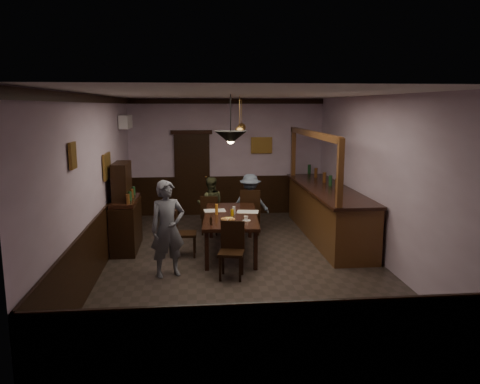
{
  "coord_description": "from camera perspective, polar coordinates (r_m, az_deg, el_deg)",
  "views": [
    {
      "loc": [
        -0.83,
        -8.04,
        2.81
      ],
      "look_at": [
        0.04,
        0.89,
        1.15
      ],
      "focal_mm": 35.0,
      "sensor_mm": 36.0,
      "label": 1
    }
  ],
  "objects": [
    {
      "name": "picture_back",
      "position": [
        12.17,
        2.64,
        5.7
      ],
      "size": [
        0.55,
        0.04,
        0.42
      ],
      "color": "olive",
      "rests_on": "ground"
    },
    {
      "name": "bar_counter",
      "position": [
        10.25,
        10.56,
        -2.27
      ],
      "size": [
        0.95,
        4.08,
        2.29
      ],
      "color": "#533216",
      "rests_on": "ground"
    },
    {
      "name": "beer_glass",
      "position": [
        8.99,
        -2.88,
        -2.13
      ],
      "size": [
        0.06,
        0.06,
        0.2
      ],
      "primitive_type": "cylinder",
      "color": "#BF721E",
      "rests_on": "dining_table"
    },
    {
      "name": "sideboard",
      "position": [
        9.48,
        -13.81,
        -2.73
      ],
      "size": [
        0.47,
        1.31,
        1.73
      ],
      "color": "black",
      "rests_on": "ground"
    },
    {
      "name": "person_seated_right",
      "position": [
        10.55,
        1.25,
        -1.33
      ],
      "size": [
        0.94,
        0.69,
        1.31
      ],
      "primitive_type": "imported",
      "rotation": [
        0.0,
        0.0,
        2.87
      ],
      "color": "slate",
      "rests_on": "ground"
    },
    {
      "name": "picture_left_small",
      "position": [
        6.68,
        -19.73,
        4.19
      ],
      "size": [
        0.04,
        0.28,
        0.36
      ],
      "color": "olive",
      "rests_on": "ground"
    },
    {
      "name": "pastry_ring_b",
      "position": [
        8.47,
        -1.02,
        -3.35
      ],
      "size": [
        0.13,
        0.13,
        0.04
      ],
      "primitive_type": "torus",
      "color": "#C68C47",
      "rests_on": "pastry_plate"
    },
    {
      "name": "ac_unit",
      "position": [
        11.06,
        -13.77,
        8.31
      ],
      "size": [
        0.2,
        0.85,
        0.3
      ],
      "color": "white",
      "rests_on": "ground"
    },
    {
      "name": "saucer",
      "position": [
        8.51,
        0.8,
        -3.5
      ],
      "size": [
        0.15,
        0.15,
        0.01
      ],
      "primitive_type": "cylinder",
      "color": "white",
      "rests_on": "dining_table"
    },
    {
      "name": "chair_near",
      "position": [
        7.78,
        -1.0,
        -6.72
      ],
      "size": [
        0.48,
        0.48,
        0.93
      ],
      "rotation": [
        0.0,
        0.0,
        -0.21
      ],
      "color": "black",
      "rests_on": "ground"
    },
    {
      "name": "room",
      "position": [
        8.19,
        0.32,
        1.26
      ],
      "size": [
        5.01,
        8.01,
        3.01
      ],
      "color": "#2D2621",
      "rests_on": "ground"
    },
    {
      "name": "dining_table",
      "position": [
        9.01,
        -1.14,
        -3.16
      ],
      "size": [
        1.15,
        2.27,
        0.75
      ],
      "rotation": [
        0.0,
        0.0,
        -0.07
      ],
      "color": "black",
      "rests_on": "ground"
    },
    {
      "name": "pendant_brass_far",
      "position": [
        11.27,
        0.19,
        7.87
      ],
      "size": [
        0.2,
        0.2,
        0.81
      ],
      "color": "#BF8C3F",
      "rests_on": "ground"
    },
    {
      "name": "chair_far_left",
      "position": [
        10.31,
        -3.72,
        -2.6
      ],
      "size": [
        0.43,
        0.43,
        0.88
      ],
      "rotation": [
        0.0,
        0.0,
        2.99
      ],
      "color": "black",
      "rests_on": "ground"
    },
    {
      "name": "door_back",
      "position": [
        12.12,
        -5.84,
        2.07
      ],
      "size": [
        0.9,
        0.06,
        2.1
      ],
      "primitive_type": "cube",
      "color": "black",
      "rests_on": "ground"
    },
    {
      "name": "pastry_ring_a",
      "position": [
        8.5,
        -1.93,
        -3.31
      ],
      "size": [
        0.13,
        0.13,
        0.04
      ],
      "primitive_type": "torus",
      "color": "#C68C47",
      "rests_on": "pastry_plate"
    },
    {
      "name": "newspaper_left",
      "position": [
        9.33,
        -3.1,
        -2.27
      ],
      "size": [
        0.44,
        0.33,
        0.01
      ],
      "primitive_type": "cube",
      "rotation": [
        0.0,
        0.0,
        0.07
      ],
      "color": "silver",
      "rests_on": "dining_table"
    },
    {
      "name": "person_standing",
      "position": [
        7.84,
        -8.81,
        -4.45
      ],
      "size": [
        0.69,
        0.57,
        1.62
      ],
      "primitive_type": "imported",
      "rotation": [
        0.0,
        0.0,
        0.36
      ],
      "color": "slate",
      "rests_on": "ground"
    },
    {
      "name": "newspaper_right",
      "position": [
        9.21,
        0.94,
        -2.42
      ],
      "size": [
        0.47,
        0.37,
        0.01
      ],
      "primitive_type": "cube",
      "rotation": [
        0.0,
        0.0,
        -0.18
      ],
      "color": "silver",
      "rests_on": "dining_table"
    },
    {
      "name": "soda_can",
      "position": [
        8.91,
        -0.96,
        -2.5
      ],
      "size": [
        0.07,
        0.07,
        0.12
      ],
      "primitive_type": "cylinder",
      "color": "yellow",
      "rests_on": "dining_table"
    },
    {
      "name": "coffee_cup",
      "position": [
        8.51,
        0.75,
        -3.2
      ],
      "size": [
        0.09,
        0.09,
        0.07
      ],
      "primitive_type": "imported",
      "rotation": [
        0.0,
        0.0,
        -0.07
      ],
      "color": "white",
      "rests_on": "saucer"
    },
    {
      "name": "napkin",
      "position": [
        8.71,
        -1.36,
        -3.19
      ],
      "size": [
        0.16,
        0.16,
        0.0
      ],
      "primitive_type": "cube",
      "rotation": [
        0.0,
        0.0,
        -0.07
      ],
      "color": "#F1DB59",
      "rests_on": "dining_table"
    },
    {
      "name": "person_seated_left",
      "position": [
        10.55,
        -3.64,
        -1.51
      ],
      "size": [
        0.63,
        0.5,
        1.25
      ],
      "primitive_type": "imported",
      "rotation": [
        0.0,
        0.0,
        3.1
      ],
      "color": "#42462A",
      "rests_on": "ground"
    },
    {
      "name": "picture_left_large",
      "position": [
        9.06,
        -15.91,
        3.04
      ],
      "size": [
        0.04,
        0.62,
        0.48
      ],
      "color": "olive",
      "rests_on": "ground"
    },
    {
      "name": "pendant_iron",
      "position": [
        7.98,
        -1.15,
        6.66
      ],
      "size": [
        0.56,
        0.56,
        0.83
      ],
      "color": "black",
      "rests_on": "ground"
    },
    {
      "name": "pepper_mill",
      "position": [
        8.22,
        -3.55,
        -3.55
      ],
      "size": [
        0.04,
        0.04,
        0.14
      ],
      "primitive_type": "cylinder",
      "color": "black",
      "rests_on": "dining_table"
    },
    {
      "name": "pastry_plate",
      "position": [
        8.49,
        -1.49,
        -3.52
      ],
      "size": [
        0.22,
        0.22,
        0.01
      ],
      "primitive_type": "cylinder",
      "color": "white",
      "rests_on": "dining_table"
    },
    {
      "name": "chair_side",
      "position": [
        8.91,
        -7.11,
        -4.64
      ],
      "size": [
        0.41,
        0.41,
        0.91
      ],
      "rotation": [
        0.0,
        0.0,
        1.54
      ],
      "color": "black",
      "rests_on": "ground"
    },
    {
      "name": "pendant_brass_mid",
      "position": [
        9.68,
        -0.05,
        7.44
      ],
      "size": [
        0.2,
        0.2,
        0.81
      ],
      "color": "#BF8C3F",
      "rests_on": "ground"
    },
    {
      "name": "water_glass",
      "position": [
        9.02,
        -0.74,
        -2.23
      ],
      "size": [
        0.06,
        0.06,
        0.15
      ],
      "primitive_type": "cylinder",
      "color": "silver",
      "rests_on": "dining_table"
    },
    {
      "name": "chair_far_right",
      "position": [
        10.29,
        1.28,
        -2.17
      ],
      "size": [
        0.51,
        0.51,
        1.02
      ],
      "rotation": [
        0.0,
        0.0,
        2.97
      ],
      "color": "black",
      "rests_on": "ground"
    }
  ]
}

